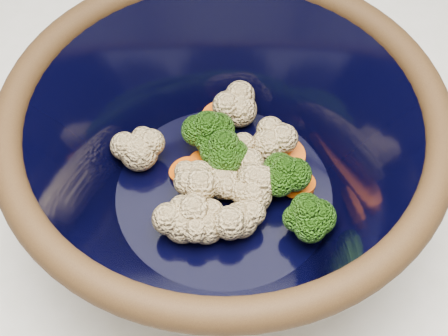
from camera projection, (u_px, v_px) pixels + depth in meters
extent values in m
cube|color=silver|center=(191.00, 306.00, 0.98)|extent=(1.20, 1.20, 0.90)
cylinder|color=black|center=(224.00, 208.00, 0.55)|extent=(0.20, 0.20, 0.01)
torus|color=black|center=(224.00, 113.00, 0.44)|extent=(0.33, 0.33, 0.02)
cylinder|color=black|center=(224.00, 193.00, 0.53)|extent=(0.18, 0.18, 0.00)
cylinder|color=#608442|center=(208.00, 144.00, 0.54)|extent=(0.01, 0.01, 0.02)
ellipsoid|color=#2C6613|center=(207.00, 127.00, 0.53)|extent=(0.04, 0.04, 0.03)
cylinder|color=#608442|center=(283.00, 185.00, 0.52)|extent=(0.01, 0.01, 0.02)
ellipsoid|color=#2C6613|center=(285.00, 171.00, 0.50)|extent=(0.04, 0.04, 0.03)
cylinder|color=#608442|center=(305.00, 228.00, 0.50)|extent=(0.01, 0.01, 0.02)
ellipsoid|color=#2C6613|center=(308.00, 214.00, 0.48)|extent=(0.04, 0.04, 0.03)
cylinder|color=#608442|center=(224.00, 163.00, 0.53)|extent=(0.01, 0.01, 0.02)
ellipsoid|color=#2C6613|center=(223.00, 146.00, 0.51)|extent=(0.04, 0.04, 0.03)
sphere|color=beige|center=(253.00, 195.00, 0.51)|extent=(0.03, 0.03, 0.03)
sphere|color=beige|center=(239.00, 110.00, 0.56)|extent=(0.03, 0.03, 0.03)
sphere|color=beige|center=(139.00, 152.00, 0.53)|extent=(0.03, 0.03, 0.03)
sphere|color=beige|center=(250.00, 176.00, 0.52)|extent=(0.03, 0.03, 0.03)
sphere|color=beige|center=(237.00, 155.00, 0.53)|extent=(0.03, 0.03, 0.03)
sphere|color=beige|center=(183.00, 224.00, 0.49)|extent=(0.03, 0.03, 0.03)
sphere|color=beige|center=(206.00, 226.00, 0.49)|extent=(0.03, 0.03, 0.03)
sphere|color=beige|center=(270.00, 145.00, 0.54)|extent=(0.03, 0.03, 0.03)
sphere|color=beige|center=(223.00, 181.00, 0.51)|extent=(0.03, 0.03, 0.03)
sphere|color=beige|center=(198.00, 179.00, 0.51)|extent=(0.03, 0.03, 0.03)
sphere|color=beige|center=(240.00, 220.00, 0.49)|extent=(0.03, 0.03, 0.03)
cylinder|color=#EA5F0A|center=(185.00, 171.00, 0.53)|extent=(0.03, 0.03, 0.01)
cylinder|color=#EA5F0A|center=(296.00, 183.00, 0.52)|extent=(0.03, 0.03, 0.01)
cylinder|color=#EA5F0A|center=(218.00, 116.00, 0.57)|extent=(0.03, 0.03, 0.01)
cylinder|color=#EA5F0A|center=(206.00, 163.00, 0.54)|extent=(0.03, 0.03, 0.01)
cylinder|color=#EA5F0A|center=(287.00, 154.00, 0.54)|extent=(0.03, 0.03, 0.01)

